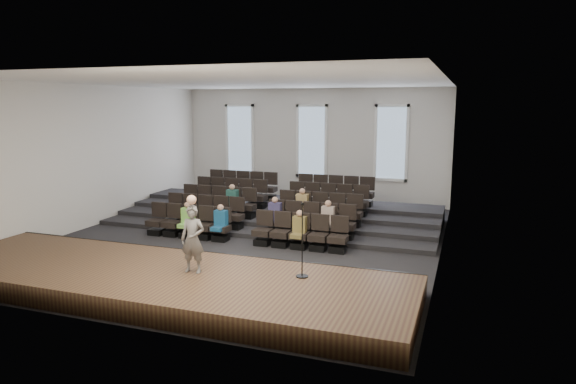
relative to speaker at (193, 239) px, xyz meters
The scene contains 14 objects.
ground 5.12m from the speaker, 98.97° to the left, with size 14.00×14.00×0.00m, color black.
ceiling 6.20m from the speaker, 98.97° to the left, with size 12.00×14.00×0.02m, color white.
wall_back 12.01m from the speaker, 93.71° to the left, with size 12.00×0.04×5.00m, color silver.
wall_front 2.57m from the speaker, 110.03° to the right, with size 12.00×0.04×5.00m, color silver.
wall_left 8.46m from the speaker, 144.21° to the left, with size 0.04×14.00×5.00m, color silver.
wall_right 7.28m from the speaker, 43.03° to the left, with size 0.04×14.00×5.00m, color silver.
stage 1.31m from the speaker, 165.39° to the right, with size 11.80×3.60×0.50m, color #4B3820.
stage_lip 2.03m from the speaker, 116.25° to the left, with size 11.80×0.06×0.52m, color black.
risers 8.18m from the speaker, 95.48° to the left, with size 11.80×4.80×0.60m.
seating_rows 6.51m from the speaker, 96.85° to the left, with size 6.80×4.70×1.67m.
windows 11.96m from the speaker, 93.73° to the left, with size 8.44×0.10×3.24m.
audience 5.24m from the speaker, 94.54° to the left, with size 4.85×2.64×1.10m.
speaker is the anchor object (origin of this frame).
mic_stand 2.54m from the speaker, 12.04° to the left, with size 0.29×0.29×1.71m.
Camera 1 is at (6.64, -14.89, 4.35)m, focal length 32.00 mm.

